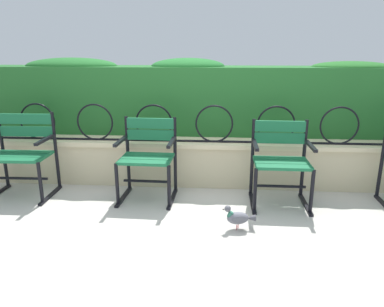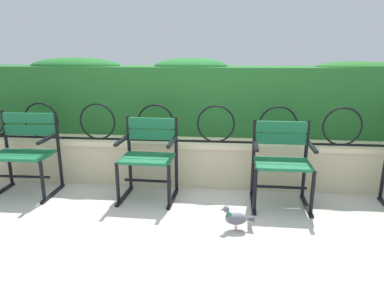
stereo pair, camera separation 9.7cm
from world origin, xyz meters
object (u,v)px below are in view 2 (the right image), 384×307
park_chair_centre_left (149,155)px  pigeon_near_chairs (237,218)px  park_chair_centre_right (281,160)px  park_chair_leftmost (25,150)px

park_chair_centre_left → pigeon_near_chairs: bearing=-36.4°
park_chair_centre_right → park_chair_leftmost: bearing=179.3°
park_chair_leftmost → park_chair_centre_right: 2.70m
park_chair_leftmost → pigeon_near_chairs: bearing=-16.2°
park_chair_centre_left → park_chair_centre_right: park_chair_centre_left is taller
park_chair_leftmost → park_chair_centre_right: park_chair_leftmost is taller
park_chair_centre_right → pigeon_near_chairs: 0.84m
park_chair_leftmost → park_chair_centre_right: bearing=-0.7°
pigeon_near_chairs → park_chair_centre_right: bearing=55.1°
pigeon_near_chairs → park_chair_centre_left: bearing=143.6°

